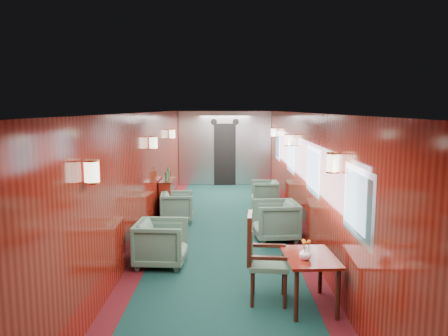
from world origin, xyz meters
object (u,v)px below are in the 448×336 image
armchair_left_far (177,207)px  armchair_right_near (276,220)px  side_chair (260,254)px  credenza (167,196)px  armchair_left_near (161,243)px  armchair_right_far (265,193)px  dining_table (310,264)px

armchair_left_far → armchair_right_near: size_ratio=0.87×
side_chair → armchair_left_far: size_ratio=1.62×
armchair_right_near → armchair_left_far: bearing=-129.3°
credenza → armchair_left_near: credenza is taller
side_chair → armchair_left_far: 4.30m
armchair_left_far → armchair_right_far: size_ratio=1.04×
armchair_left_near → armchair_right_near: armchair_right_near is taller
armchair_left_far → dining_table: bearing=-158.3°
credenza → armchair_left_near: size_ratio=1.39×
credenza → armchair_left_near: bearing=-83.9°
side_chair → armchair_right_far: size_ratio=1.69×
side_chair → armchair_left_near: bearing=143.5°
side_chair → armchair_left_far: side_chair is taller
armchair_right_near → armchair_right_far: size_ratio=1.19×
credenza → armchair_left_far: credenza is taller
armchair_right_far → armchair_right_near: bearing=-1.7°
credenza → armchair_right_near: bearing=-41.3°
armchair_left_near → armchair_right_far: (2.02, 4.40, -0.05)m
armchair_left_near → armchair_left_far: 2.72m
dining_table → armchair_right_near: armchair_right_near is taller
credenza → armchair_left_far: (0.31, -0.69, -0.10)m
side_chair → armchair_left_near: size_ratio=1.46×
credenza → armchair_left_far: size_ratio=1.54×
armchair_right_near → armchair_left_near: bearing=-60.7°
armchair_left_near → armchair_left_far: bearing=3.7°
side_chair → armchair_left_far: (-1.52, 4.01, -0.30)m
dining_table → credenza: (-2.44, 4.88, -0.13)m
dining_table → armchair_right_far: 5.87m
armchair_right_near → armchair_right_far: (0.05, 3.03, -0.06)m
credenza → armchair_left_far: 0.77m
credenza → armchair_right_far: size_ratio=1.61×
armchair_right_far → credenza: bearing=-68.2°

